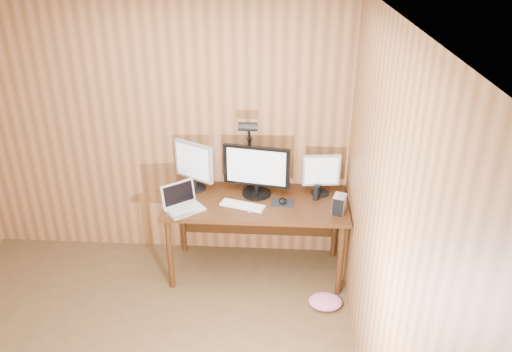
# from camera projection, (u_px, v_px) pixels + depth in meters

# --- Properties ---
(room_shell) EXTENTS (4.00, 4.00, 4.00)m
(room_shell) POSITION_uv_depth(u_px,v_px,m) (72.00, 259.00, 2.77)
(room_shell) COLOR brown
(room_shell) RESTS_ON ground
(desk) EXTENTS (1.60, 0.70, 0.75)m
(desk) POSITION_uv_depth(u_px,v_px,m) (257.00, 209.00, 4.52)
(desk) COLOR #3B1F0C
(desk) RESTS_ON floor
(monitor_center) EXTENTS (0.60, 0.26, 0.47)m
(monitor_center) POSITION_uv_depth(u_px,v_px,m) (257.00, 170.00, 4.41)
(monitor_center) COLOR black
(monitor_center) RESTS_ON desk
(monitor_left) EXTENTS (0.37, 0.23, 0.46)m
(monitor_left) POSITION_uv_depth(u_px,v_px,m) (194.00, 165.00, 4.50)
(monitor_left) COLOR black
(monitor_left) RESTS_ON desk
(monitor_right) EXTENTS (0.34, 0.16, 0.38)m
(monitor_right) POSITION_uv_depth(u_px,v_px,m) (321.00, 174.00, 4.43)
(monitor_right) COLOR black
(monitor_right) RESTS_ON desk
(laptop) EXTENTS (0.39, 0.38, 0.22)m
(laptop) POSITION_uv_depth(u_px,v_px,m) (182.00, 203.00, 4.26)
(laptop) COLOR silver
(laptop) RESTS_ON desk
(keyboard) EXTENTS (0.41, 0.23, 0.02)m
(keyboard) POSITION_uv_depth(u_px,v_px,m) (242.00, 205.00, 4.31)
(keyboard) COLOR white
(keyboard) RESTS_ON desk
(mousepad) EXTENTS (0.20, 0.17, 0.00)m
(mousepad) POSITION_uv_depth(u_px,v_px,m) (283.00, 203.00, 4.37)
(mousepad) COLOR black
(mousepad) RESTS_ON desk
(mouse) EXTENTS (0.09, 0.12, 0.04)m
(mouse) POSITION_uv_depth(u_px,v_px,m) (283.00, 201.00, 4.36)
(mouse) COLOR black
(mouse) RESTS_ON mousepad
(hard_drive) EXTENTS (0.13, 0.16, 0.16)m
(hard_drive) POSITION_uv_depth(u_px,v_px,m) (339.00, 204.00, 4.19)
(hard_drive) COLOR silver
(hard_drive) RESTS_ON desk
(phone) EXTENTS (0.07, 0.10, 0.01)m
(phone) POSITION_uv_depth(u_px,v_px,m) (249.00, 209.00, 4.26)
(phone) COLOR silver
(phone) RESTS_ON desk
(speaker) EXTENTS (0.06, 0.06, 0.13)m
(speaker) POSITION_uv_depth(u_px,v_px,m) (316.00, 193.00, 4.40)
(speaker) COLOR black
(speaker) RESTS_ON desk
(desk_lamp) EXTENTS (0.17, 0.24, 0.72)m
(desk_lamp) POSITION_uv_depth(u_px,v_px,m) (249.00, 144.00, 4.40)
(desk_lamp) COLOR black
(desk_lamp) RESTS_ON desk
(fabric_pile) EXTENTS (0.31, 0.26, 0.09)m
(fabric_pile) POSITION_uv_depth(u_px,v_px,m) (325.00, 302.00, 4.26)
(fabric_pile) COLOR #D56797
(fabric_pile) RESTS_ON floor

